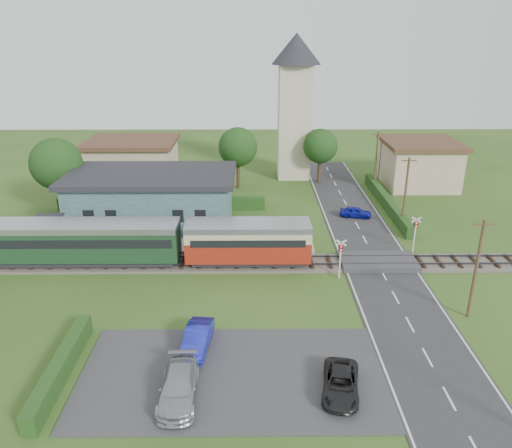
{
  "coord_description": "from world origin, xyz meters",
  "views": [
    {
      "loc": [
        -0.33,
        -34.86,
        18.23
      ],
      "look_at": [
        -0.02,
        4.0,
        2.81
      ],
      "focal_mm": 35.0,
      "sensor_mm": 36.0,
      "label": 1
    }
  ],
  "objects_px": {
    "station_building": "(153,199)",
    "house_east": "(419,163)",
    "car_on_road": "(356,212)",
    "church_tower": "(295,96)",
    "pedestrian_far": "(79,235)",
    "pedestrian_near": "(200,236)",
    "car_park_blue": "(197,339)",
    "crossing_signal_near": "(340,253)",
    "equipment_hut": "(49,231)",
    "car_park_silver": "(179,387)",
    "train": "(40,241)",
    "car_park_dark": "(341,383)",
    "crossing_signal_far": "(415,229)",
    "house_west": "(133,162)"
  },
  "relations": [
    {
      "from": "station_building",
      "to": "house_east",
      "type": "height_order",
      "value": "house_east"
    },
    {
      "from": "car_on_road",
      "to": "church_tower",
      "type": "bearing_deg",
      "value": 31.64
    },
    {
      "from": "church_tower",
      "to": "house_east",
      "type": "distance_m",
      "value": 17.21
    },
    {
      "from": "pedestrian_far",
      "to": "pedestrian_near",
      "type": "bearing_deg",
      "value": -113.51
    },
    {
      "from": "car_park_blue",
      "to": "crossing_signal_near",
      "type": "bearing_deg",
      "value": 48.37
    },
    {
      "from": "equipment_hut",
      "to": "car_park_silver",
      "type": "distance_m",
      "value": 23.54
    },
    {
      "from": "train",
      "to": "house_east",
      "type": "xyz_separation_m",
      "value": [
        37.44,
        22.0,
        0.62
      ]
    },
    {
      "from": "equipment_hut",
      "to": "church_tower",
      "type": "xyz_separation_m",
      "value": [
        23.0,
        22.8,
        8.48
      ]
    },
    {
      "from": "station_building",
      "to": "crossing_signal_near",
      "type": "distance_m",
      "value": 19.98
    },
    {
      "from": "equipment_hut",
      "to": "car_park_blue",
      "type": "relative_size",
      "value": 0.63
    },
    {
      "from": "house_east",
      "to": "car_on_road",
      "type": "distance_m",
      "value": 14.98
    },
    {
      "from": "equipment_hut",
      "to": "train",
      "type": "height_order",
      "value": "train"
    },
    {
      "from": "station_building",
      "to": "pedestrian_near",
      "type": "bearing_deg",
      "value": -49.42
    },
    {
      "from": "car_on_road",
      "to": "car_park_blue",
      "type": "relative_size",
      "value": 0.78
    },
    {
      "from": "car_park_silver",
      "to": "station_building",
      "type": "bearing_deg",
      "value": 102.26
    },
    {
      "from": "equipment_hut",
      "to": "car_park_dark",
      "type": "relative_size",
      "value": 0.63
    },
    {
      "from": "church_tower",
      "to": "crossing_signal_near",
      "type": "relative_size",
      "value": 5.37
    },
    {
      "from": "car_on_road",
      "to": "car_park_silver",
      "type": "relative_size",
      "value": 0.67
    },
    {
      "from": "house_east",
      "to": "car_park_blue",
      "type": "distance_m",
      "value": 41.07
    },
    {
      "from": "train",
      "to": "crossing_signal_near",
      "type": "relative_size",
      "value": 13.18
    },
    {
      "from": "equipment_hut",
      "to": "train",
      "type": "xyz_separation_m",
      "value": [
        0.56,
        -3.2,
        0.43
      ]
    },
    {
      "from": "church_tower",
      "to": "crossing_signal_far",
      "type": "xyz_separation_m",
      "value": [
        8.6,
        -23.61,
        -8.08
      ]
    },
    {
      "from": "train",
      "to": "pedestrian_far",
      "type": "distance_m",
      "value": 3.71
    },
    {
      "from": "crossing_signal_near",
      "to": "pedestrian_far",
      "type": "bearing_deg",
      "value": 166.13
    },
    {
      "from": "car_on_road",
      "to": "pedestrian_near",
      "type": "xyz_separation_m",
      "value": [
        -15.12,
        -7.84,
        0.7
      ]
    },
    {
      "from": "station_building",
      "to": "crossing_signal_near",
      "type": "relative_size",
      "value": 4.88
    },
    {
      "from": "equipment_hut",
      "to": "pedestrian_near",
      "type": "height_order",
      "value": "equipment_hut"
    },
    {
      "from": "station_building",
      "to": "pedestrian_near",
      "type": "relative_size",
      "value": 9.51
    },
    {
      "from": "pedestrian_far",
      "to": "car_park_dark",
      "type": "bearing_deg",
      "value": -156.94
    },
    {
      "from": "house_west",
      "to": "pedestrian_near",
      "type": "distance_m",
      "value": 22.46
    },
    {
      "from": "crossing_signal_far",
      "to": "pedestrian_near",
      "type": "xyz_separation_m",
      "value": [
        -18.47,
        0.62,
        -0.85
      ]
    },
    {
      "from": "equipment_hut",
      "to": "car_park_dark",
      "type": "height_order",
      "value": "equipment_hut"
    },
    {
      "from": "church_tower",
      "to": "pedestrian_near",
      "type": "relative_size",
      "value": 10.46
    },
    {
      "from": "crossing_signal_far",
      "to": "car_park_dark",
      "type": "bearing_deg",
      "value": -117.39
    },
    {
      "from": "house_west",
      "to": "pedestrian_near",
      "type": "xyz_separation_m",
      "value": [
        10.13,
        -19.99,
        -1.5
      ]
    },
    {
      "from": "pedestrian_near",
      "to": "station_building",
      "type": "bearing_deg",
      "value": -71.81
    },
    {
      "from": "house_east",
      "to": "crossing_signal_near",
      "type": "height_order",
      "value": "house_east"
    },
    {
      "from": "house_east",
      "to": "car_park_silver",
      "type": "relative_size",
      "value": 1.85
    },
    {
      "from": "car_on_road",
      "to": "car_park_blue",
      "type": "distance_m",
      "value": 26.33
    },
    {
      "from": "car_park_dark",
      "to": "train",
      "type": "bearing_deg",
      "value": 154.89
    },
    {
      "from": "church_tower",
      "to": "crossing_signal_near",
      "type": "distance_m",
      "value": 29.57
    },
    {
      "from": "church_tower",
      "to": "crossing_signal_far",
      "type": "relative_size",
      "value": 5.37
    },
    {
      "from": "crossing_signal_far",
      "to": "pedestrian_near",
      "type": "bearing_deg",
      "value": 178.09
    },
    {
      "from": "equipment_hut",
      "to": "car_park_silver",
      "type": "xyz_separation_m",
      "value": [
        13.81,
        -19.04,
        -0.98
      ]
    },
    {
      "from": "house_west",
      "to": "car_park_silver",
      "type": "distance_m",
      "value": 40.37
    },
    {
      "from": "crossing_signal_far",
      "to": "car_park_dark",
      "type": "xyz_separation_m",
      "value": [
        -9.27,
        -17.89,
        -1.5
      ]
    },
    {
      "from": "house_west",
      "to": "pedestrian_far",
      "type": "height_order",
      "value": "house_west"
    },
    {
      "from": "crossing_signal_near",
      "to": "car_park_silver",
      "type": "xyz_separation_m",
      "value": [
        -10.59,
        -13.43,
        -1.37
      ]
    },
    {
      "from": "car_on_road",
      "to": "car_park_silver",
      "type": "height_order",
      "value": "car_park_silver"
    },
    {
      "from": "car_on_road",
      "to": "car_park_dark",
      "type": "height_order",
      "value": "car_park_dark"
    }
  ]
}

